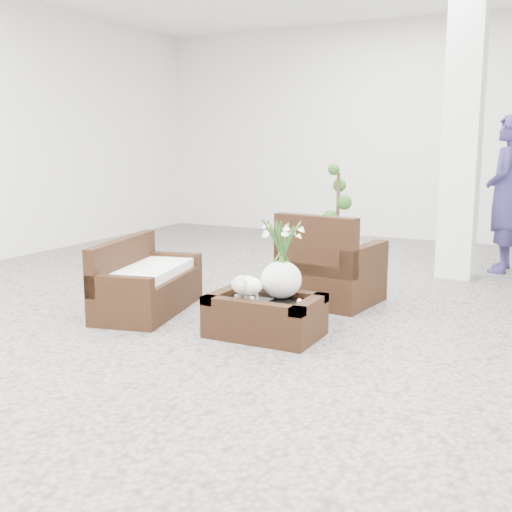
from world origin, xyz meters
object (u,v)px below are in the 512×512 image
at_px(armchair, 332,258).
at_px(loveseat, 148,276).
at_px(topiary, 338,219).
at_px(coffee_table, 265,317).

distance_m(armchair, loveseat, 1.82).
xyz_separation_m(armchair, loveseat, (-1.43, -1.12, -0.11)).
bearing_deg(topiary, loveseat, -109.32).
relative_size(loveseat, topiary, 0.99).
xyz_separation_m(coffee_table, loveseat, (-1.33, 0.20, 0.19)).
bearing_deg(coffee_table, topiary, 97.93).
bearing_deg(loveseat, topiary, -31.39).
height_order(armchair, loveseat, armchair).
distance_m(coffee_table, loveseat, 1.36).
height_order(armchair, topiary, topiary).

